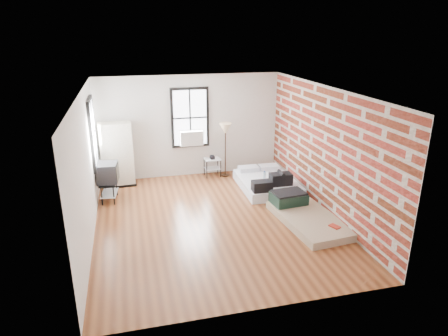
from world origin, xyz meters
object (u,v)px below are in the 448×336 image
object	(u,v)px
side_table	(212,163)
floor_lamp	(225,131)
mattress_main	(267,182)
wardrobe	(117,155)
mattress_bare	(304,214)
tv_stand	(108,174)

from	to	relation	value
side_table	floor_lamp	distance (m)	0.96
mattress_main	wardrobe	xyz separation A→B (m)	(-3.74, 1.17, 0.67)
side_table	mattress_bare	bearing A→B (deg)	-66.83
mattress_main	wardrobe	distance (m)	3.98
mattress_bare	floor_lamp	distance (m)	3.44
mattress_bare	wardrobe	distance (m)	5.03
mattress_main	mattress_bare	world-z (taller)	mattress_main
wardrobe	mattress_main	bearing A→B (deg)	-21.88
wardrobe	tv_stand	distance (m)	1.02
side_table	tv_stand	xyz separation A→B (m)	(-2.77, -1.05, 0.27)
mattress_bare	floor_lamp	size ratio (longest dim) A/B	1.42
mattress_main	mattress_bare	size ratio (longest dim) A/B	0.87
mattress_main	tv_stand	distance (m)	4.00
mattress_bare	floor_lamp	world-z (taller)	floor_lamp
side_table	mattress_main	bearing A→B (deg)	-46.23
mattress_main	wardrobe	world-z (taller)	wardrobe
side_table	wardrobe	bearing A→B (deg)	-178.43
mattress_bare	tv_stand	distance (m)	4.66
mattress_bare	side_table	bearing A→B (deg)	107.63
mattress_bare	side_table	distance (m)	3.44
mattress_bare	tv_stand	size ratio (longest dim) A/B	2.28
mattress_main	mattress_bare	bearing A→B (deg)	-84.34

